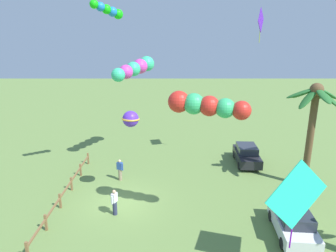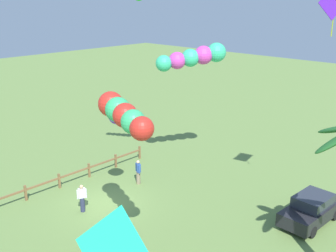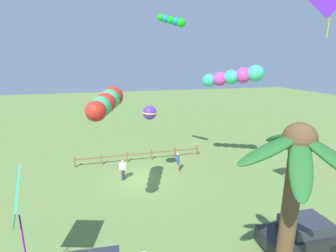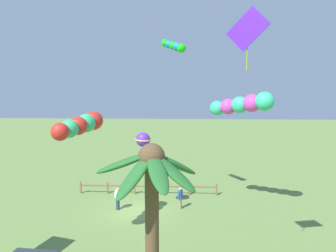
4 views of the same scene
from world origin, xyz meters
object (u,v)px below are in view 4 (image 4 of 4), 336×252
Objects in this scene: spectator_1 at (118,199)px; palm_tree_0 at (152,199)px; kite_tube_2 at (80,125)px; kite_diamond_5 at (248,30)px; kite_tube_1 at (174,46)px; kite_tube_0 at (243,104)px; spectator_0 at (180,198)px; kite_ball_3 at (143,140)px.

palm_tree_0 is at bearing 106.25° from spectator_1.
kite_diamond_5 reaches higher than kite_tube_2.
kite_tube_1 reaches higher than kite_tube_2.
kite_tube_0 reaches higher than kite_tube_2.
spectator_0 is 14.69m from kite_diamond_5.
kite_diamond_5 reaches higher than spectator_0.
kite_tube_1 is 0.73× the size of kite_diamond_5.
palm_tree_0 is 7.38m from kite_diamond_5.
spectator_1 is at bearing -3.30° from kite_tube_0.
palm_tree_0 is 2.95× the size of kite_diamond_5.
spectator_0 is 0.65× the size of kite_diamond_5.
spectator_1 is (4.49, 0.37, 0.00)m from spectator_0.
kite_tube_2 is 5.28m from kite_ball_3.
palm_tree_0 is at bearing 40.28° from kite_diamond_5.
palm_tree_0 is at bearing 98.26° from kite_ball_3.
kite_tube_1 is 1.16× the size of kite_ball_3.
kite_diamond_5 is (-8.18, 4.77, 4.38)m from kite_tube_2.
kite_tube_0 is 2.23× the size of kite_tube_1.
spectator_1 is at bearing 7.70° from kite_tube_1.
spectator_0 is at bearing -153.90° from kite_ball_3.
kite_ball_3 is at bearing -59.67° from kite_diamond_5.
spectator_1 is 15.90m from kite_diamond_5.
kite_tube_1 is (-4.01, -0.54, 10.79)m from spectator_1.
kite_tube_1 is 10.74m from kite_diamond_5.
palm_tree_0 is 4.53× the size of spectator_0.
kite_tube_2 reaches higher than palm_tree_0.
kite_tube_1 is at bearing -72.91° from kite_diamond_5.
kite_tube_0 is at bearing 168.20° from spectator_0.
kite_diamond_5 is at bearing 104.85° from spectator_0.
kite_tube_0 is at bearing -176.91° from kite_ball_3.
kite_ball_3 is (1.71, -11.80, -0.06)m from palm_tree_0.
kite_tube_0 is at bearing 176.70° from spectator_1.
spectator_1 is 7.81m from kite_tube_2.
kite_tube_0 is (-8.64, 0.50, 6.84)m from spectator_1.
kite_tube_2 reaches higher than spectator_1.
kite_tube_1 is at bearing -145.39° from kite_ball_3.
kite_tube_0 is (-4.95, -12.16, 2.31)m from palm_tree_0.
kite_tube_1 is at bearing -91.37° from palm_tree_0.
spectator_0 is at bearing -11.80° from kite_tube_0.
kite_diamond_5 is (-5.18, 8.86, 5.87)m from kite_ball_3.
kite_tube_1 is 0.44× the size of kite_tube_2.
kite_tube_2 is at bearing 53.79° from kite_ball_3.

